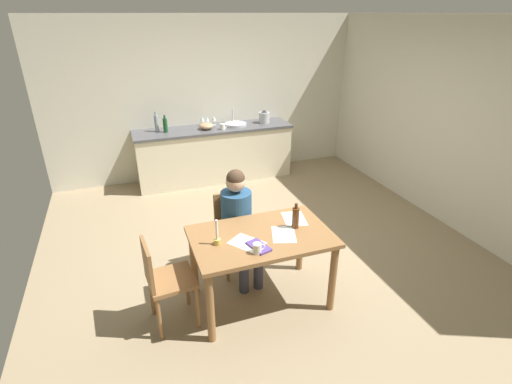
{
  "coord_description": "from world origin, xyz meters",
  "views": [
    {
      "loc": [
        -1.43,
        -3.77,
        2.61
      ],
      "look_at": [
        -0.15,
        -0.23,
        0.85
      ],
      "focal_mm": 27.03,
      "sensor_mm": 36.0,
      "label": 1
    }
  ],
  "objects_px": {
    "book_magazine": "(259,246)",
    "mixing_bowl": "(206,126)",
    "wine_glass_by_kettle": "(207,119)",
    "chair_at_table": "(234,228)",
    "teacup_on_counter": "(223,126)",
    "dining_table": "(261,245)",
    "wine_glass_near_sink": "(214,119)",
    "wine_glass_back_left": "(202,120)",
    "sink_unit": "(236,124)",
    "coffee_mug": "(258,248)",
    "bottle_oil": "(157,123)",
    "person_seated": "(239,218)",
    "chair_side_empty": "(164,279)",
    "wine_bottle_on_table": "(296,217)",
    "bottle_vinegar": "(165,125)",
    "candlestick": "(217,238)",
    "stovetop_kettle": "(264,117)"
  },
  "relations": [
    {
      "from": "person_seated",
      "to": "chair_side_empty",
      "type": "bearing_deg",
      "value": -149.46
    },
    {
      "from": "stovetop_kettle",
      "to": "teacup_on_counter",
      "type": "relative_size",
      "value": 1.83
    },
    {
      "from": "candlestick",
      "to": "wine_bottle_on_table",
      "type": "bearing_deg",
      "value": 2.4
    },
    {
      "from": "wine_glass_back_left",
      "to": "chair_at_table",
      "type": "bearing_deg",
      "value": -95.92
    },
    {
      "from": "book_magazine",
      "to": "mixing_bowl",
      "type": "relative_size",
      "value": 1.01
    },
    {
      "from": "book_magazine",
      "to": "mixing_bowl",
      "type": "xyz_separation_m",
      "value": [
        0.32,
        3.31,
        0.19
      ]
    },
    {
      "from": "bottle_oil",
      "to": "mixing_bowl",
      "type": "relative_size",
      "value": 1.38
    },
    {
      "from": "stovetop_kettle",
      "to": "wine_glass_back_left",
      "type": "xyz_separation_m",
      "value": [
        -1.03,
        0.15,
        0.01
      ]
    },
    {
      "from": "wine_glass_by_kettle",
      "to": "teacup_on_counter",
      "type": "height_order",
      "value": "wine_glass_by_kettle"
    },
    {
      "from": "bottle_vinegar",
      "to": "candlestick",
      "type": "bearing_deg",
      "value": -90.07
    },
    {
      "from": "dining_table",
      "to": "wine_bottle_on_table",
      "type": "distance_m",
      "value": 0.42
    },
    {
      "from": "wine_bottle_on_table",
      "to": "wine_glass_near_sink",
      "type": "xyz_separation_m",
      "value": [
        0.05,
        3.3,
        0.15
      ]
    },
    {
      "from": "coffee_mug",
      "to": "wine_glass_near_sink",
      "type": "relative_size",
      "value": 0.72
    },
    {
      "from": "book_magazine",
      "to": "wine_glass_back_left",
      "type": "bearing_deg",
      "value": 68.54
    },
    {
      "from": "dining_table",
      "to": "person_seated",
      "type": "height_order",
      "value": "person_seated"
    },
    {
      "from": "dining_table",
      "to": "mixing_bowl",
      "type": "xyz_separation_m",
      "value": [
        0.22,
        3.12,
        0.31
      ]
    },
    {
      "from": "chair_at_table",
      "to": "wine_glass_near_sink",
      "type": "relative_size",
      "value": 5.62
    },
    {
      "from": "bottle_oil",
      "to": "wine_glass_back_left",
      "type": "height_order",
      "value": "bottle_oil"
    },
    {
      "from": "book_magazine",
      "to": "stovetop_kettle",
      "type": "relative_size",
      "value": 1.05
    },
    {
      "from": "person_seated",
      "to": "candlestick",
      "type": "relative_size",
      "value": 4.93
    },
    {
      "from": "chair_at_table",
      "to": "teacup_on_counter",
      "type": "distance_m",
      "value": 2.48
    },
    {
      "from": "coffee_mug",
      "to": "wine_glass_by_kettle",
      "type": "height_order",
      "value": "wine_glass_by_kettle"
    },
    {
      "from": "candlestick",
      "to": "bottle_oil",
      "type": "bearing_deg",
      "value": 92.08
    },
    {
      "from": "chair_at_table",
      "to": "mixing_bowl",
      "type": "bearing_deg",
      "value": 83.22
    },
    {
      "from": "chair_at_table",
      "to": "teacup_on_counter",
      "type": "height_order",
      "value": "teacup_on_counter"
    },
    {
      "from": "sink_unit",
      "to": "bottle_vinegar",
      "type": "xyz_separation_m",
      "value": [
        -1.15,
        -0.01,
        0.09
      ]
    },
    {
      "from": "book_magazine",
      "to": "chair_at_table",
      "type": "bearing_deg",
      "value": 71.84
    },
    {
      "from": "stovetop_kettle",
      "to": "chair_at_table",
      "type": "bearing_deg",
      "value": -117.4
    },
    {
      "from": "chair_side_empty",
      "to": "coffee_mug",
      "type": "xyz_separation_m",
      "value": [
        0.77,
        -0.26,
        0.31
      ]
    },
    {
      "from": "dining_table",
      "to": "person_seated",
      "type": "bearing_deg",
      "value": 97.06
    },
    {
      "from": "dining_table",
      "to": "teacup_on_counter",
      "type": "relative_size",
      "value": 10.76
    },
    {
      "from": "dining_table",
      "to": "stovetop_kettle",
      "type": "distance_m",
      "value": 3.42
    },
    {
      "from": "bottle_oil",
      "to": "wine_glass_back_left",
      "type": "relative_size",
      "value": 2.05
    },
    {
      "from": "wine_glass_by_kettle",
      "to": "teacup_on_counter",
      "type": "xyz_separation_m",
      "value": [
        0.19,
        -0.3,
        -0.06
      ]
    },
    {
      "from": "chair_at_table",
      "to": "wine_glass_back_left",
      "type": "xyz_separation_m",
      "value": [
        0.28,
        2.68,
        0.52
      ]
    },
    {
      "from": "sink_unit",
      "to": "book_magazine",
      "type": "bearing_deg",
      "value": -103.8
    },
    {
      "from": "dining_table",
      "to": "book_magazine",
      "type": "height_order",
      "value": "book_magazine"
    },
    {
      "from": "person_seated",
      "to": "wine_glass_near_sink",
      "type": "relative_size",
      "value": 7.76
    },
    {
      "from": "candlestick",
      "to": "wine_glass_by_kettle",
      "type": "height_order",
      "value": "wine_glass_by_kettle"
    },
    {
      "from": "person_seated",
      "to": "bottle_oil",
      "type": "xyz_separation_m",
      "value": [
        -0.48,
        2.75,
        0.35
      ]
    },
    {
      "from": "person_seated",
      "to": "teacup_on_counter",
      "type": "relative_size",
      "value": 9.96
    },
    {
      "from": "person_seated",
      "to": "book_magazine",
      "type": "bearing_deg",
      "value": -92.76
    },
    {
      "from": "wine_glass_by_kettle",
      "to": "mixing_bowl",
      "type": "bearing_deg",
      "value": -107.27
    },
    {
      "from": "dining_table",
      "to": "wine_glass_near_sink",
      "type": "bearing_deg",
      "value": 83.11
    },
    {
      "from": "book_magazine",
      "to": "bottle_oil",
      "type": "bearing_deg",
      "value": 80.8
    },
    {
      "from": "coffee_mug",
      "to": "wine_glass_near_sink",
      "type": "distance_m",
      "value": 3.63
    },
    {
      "from": "sink_unit",
      "to": "coffee_mug",
      "type": "bearing_deg",
      "value": -104.09
    },
    {
      "from": "wine_glass_back_left",
      "to": "book_magazine",
      "type": "bearing_deg",
      "value": -94.91
    },
    {
      "from": "sink_unit",
      "to": "wine_glass_by_kettle",
      "type": "xyz_separation_m",
      "value": [
        -0.45,
        0.15,
        0.09
      ]
    },
    {
      "from": "chair_side_empty",
      "to": "coffee_mug",
      "type": "distance_m",
      "value": 0.87
    }
  ]
}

